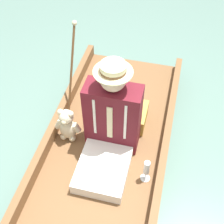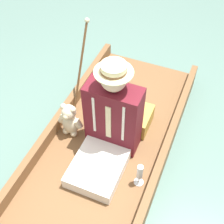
{
  "view_description": "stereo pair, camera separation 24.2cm",
  "coord_description": "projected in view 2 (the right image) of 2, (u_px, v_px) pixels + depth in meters",
  "views": [
    {
      "loc": [
        -0.43,
        1.39,
        2.37
      ],
      "look_at": [
        -0.04,
        -0.18,
        0.56
      ],
      "focal_mm": 50.0,
      "sensor_mm": 36.0,
      "label": 1
    },
    {
      "loc": [
        -0.66,
        1.31,
        2.37
      ],
      "look_at": [
        -0.04,
        -0.18,
        0.56
      ],
      "focal_mm": 50.0,
      "sensor_mm": 36.0,
      "label": 2
    }
  ],
  "objects": [
    {
      "name": "punt_boat",
      "position": [
        100.0,
        162.0,
        2.68
      ],
      "size": [
        1.05,
        2.72,
        0.27
      ],
      "color": "brown",
      "rests_on": "ground_plane"
    },
    {
      "name": "seated_person",
      "position": [
        110.0,
        125.0,
        2.47
      ],
      "size": [
        0.44,
        0.71,
        0.87
      ],
      "rotation": [
        0.0,
        0.0,
        -0.15
      ],
      "color": "white",
      "rests_on": "punt_boat"
    },
    {
      "name": "seat_cushion",
      "position": [
        127.0,
        116.0,
        2.83
      ],
      "size": [
        0.42,
        0.3,
        0.17
      ],
      "color": "#B7933D",
      "rests_on": "punt_boat"
    },
    {
      "name": "teddy_bear",
      "position": [
        70.0,
        120.0,
        2.7
      ],
      "size": [
        0.24,
        0.14,
        0.35
      ],
      "color": "beige",
      "rests_on": "punt_boat"
    },
    {
      "name": "wine_glass",
      "position": [
        140.0,
        173.0,
        2.38
      ],
      "size": [
        0.08,
        0.08,
        0.23
      ],
      "color": "silver",
      "rests_on": "punt_boat"
    },
    {
      "name": "walking_cane",
      "position": [
        81.0,
        61.0,
        2.75
      ],
      "size": [
        0.04,
        0.44,
        0.81
      ],
      "color": "brown",
      "rests_on": "punt_boat"
    },
    {
      "name": "ground_plane",
      "position": [
        100.0,
        168.0,
        2.74
      ],
      "size": [
        16.0,
        16.0,
        0.0
      ],
      "primitive_type": "plane",
      "color": "slate"
    }
  ]
}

